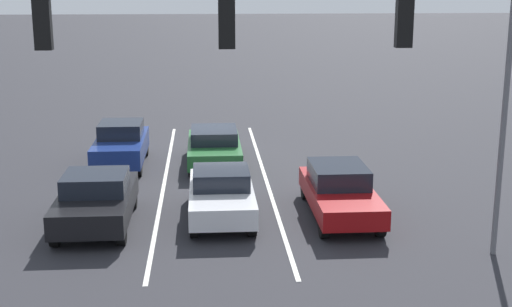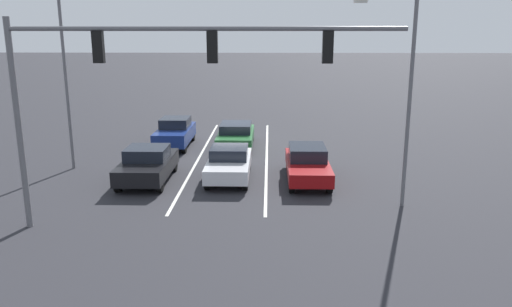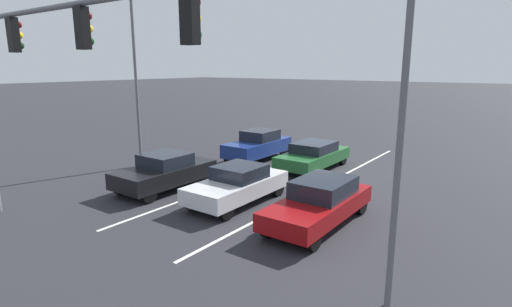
{
  "view_description": "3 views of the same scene",
  "coord_description": "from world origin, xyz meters",
  "px_view_note": "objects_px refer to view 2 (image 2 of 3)",
  "views": [
    {
      "loc": [
        0.34,
        26.13,
        6.65
      ],
      "look_at": [
        -1.13,
        6.14,
        1.76
      ],
      "focal_mm": 50.0,
      "sensor_mm": 36.0,
      "label": 1
    },
    {
      "loc": [
        -1.84,
        27.57,
        6.32
      ],
      "look_at": [
        -1.28,
        6.49,
        1.11
      ],
      "focal_mm": 35.0,
      "sensor_mm": 36.0,
      "label": 2
    },
    {
      "loc": [
        -8.99,
        17.67,
        4.98
      ],
      "look_at": [
        -1.01,
        6.7,
        2.0
      ],
      "focal_mm": 28.0,
      "sensor_mm": 36.0,
      "label": 3
    }
  ],
  "objects_px": {
    "car_silver_midlane_front": "(229,163)",
    "car_black_rightlane_front": "(148,164)",
    "traffic_signal_gantry": "(141,70)",
    "car_darkgreen_midlane_second": "(236,135)",
    "car_navy_rightlane_second": "(175,132)",
    "street_lamp_right_shoulder": "(68,56)",
    "street_lamp_left_shoulder": "(403,86)",
    "car_maroon_leftlane_front": "(307,163)"
  },
  "relations": [
    {
      "from": "car_silver_midlane_front",
      "to": "car_black_rightlane_front",
      "type": "bearing_deg",
      "value": 7.2
    },
    {
      "from": "car_black_rightlane_front",
      "to": "traffic_signal_gantry",
      "type": "relative_size",
      "value": 0.35
    },
    {
      "from": "car_darkgreen_midlane_second",
      "to": "car_navy_rightlane_second",
      "type": "bearing_deg",
      "value": -1.23
    },
    {
      "from": "street_lamp_right_shoulder",
      "to": "traffic_signal_gantry",
      "type": "bearing_deg",
      "value": 125.47
    },
    {
      "from": "car_silver_midlane_front",
      "to": "street_lamp_left_shoulder",
      "type": "relative_size",
      "value": 0.56
    },
    {
      "from": "traffic_signal_gantry",
      "to": "street_lamp_left_shoulder",
      "type": "distance_m",
      "value": 8.97
    },
    {
      "from": "car_black_rightlane_front",
      "to": "traffic_signal_gantry",
      "type": "distance_m",
      "value": 6.94
    },
    {
      "from": "car_silver_midlane_front",
      "to": "street_lamp_right_shoulder",
      "type": "relative_size",
      "value": 0.47
    },
    {
      "from": "car_black_rightlane_front",
      "to": "car_silver_midlane_front",
      "type": "xyz_separation_m",
      "value": [
        -3.48,
        -0.44,
        -0.04
      ]
    },
    {
      "from": "car_navy_rightlane_second",
      "to": "car_darkgreen_midlane_second",
      "type": "relative_size",
      "value": 0.94
    },
    {
      "from": "car_navy_rightlane_second",
      "to": "street_lamp_left_shoulder",
      "type": "bearing_deg",
      "value": 136.32
    },
    {
      "from": "car_silver_midlane_front",
      "to": "traffic_signal_gantry",
      "type": "xyz_separation_m",
      "value": [
        2.2,
        5.65,
        4.43
      ]
    },
    {
      "from": "street_lamp_right_shoulder",
      "to": "street_lamp_left_shoulder",
      "type": "height_order",
      "value": "street_lamp_right_shoulder"
    },
    {
      "from": "car_navy_rightlane_second",
      "to": "street_lamp_right_shoulder",
      "type": "bearing_deg",
      "value": 51.34
    },
    {
      "from": "street_lamp_left_shoulder",
      "to": "car_maroon_leftlane_front",
      "type": "bearing_deg",
      "value": -47.06
    },
    {
      "from": "car_navy_rightlane_second",
      "to": "traffic_signal_gantry",
      "type": "xyz_separation_m",
      "value": [
        -1.31,
        11.83,
        4.34
      ]
    },
    {
      "from": "car_maroon_leftlane_front",
      "to": "street_lamp_left_shoulder",
      "type": "height_order",
      "value": "street_lamp_left_shoulder"
    },
    {
      "from": "car_maroon_leftlane_front",
      "to": "street_lamp_right_shoulder",
      "type": "height_order",
      "value": "street_lamp_right_shoulder"
    },
    {
      "from": "car_darkgreen_midlane_second",
      "to": "street_lamp_right_shoulder",
      "type": "height_order",
      "value": "street_lamp_right_shoulder"
    },
    {
      "from": "car_black_rightlane_front",
      "to": "car_silver_midlane_front",
      "type": "height_order",
      "value": "car_black_rightlane_front"
    },
    {
      "from": "car_navy_rightlane_second",
      "to": "car_silver_midlane_front",
      "type": "bearing_deg",
      "value": 119.64
    },
    {
      "from": "car_navy_rightlane_second",
      "to": "traffic_signal_gantry",
      "type": "relative_size",
      "value": 0.35
    },
    {
      "from": "car_navy_rightlane_second",
      "to": "car_maroon_leftlane_front",
      "type": "bearing_deg",
      "value": 137.93
    },
    {
      "from": "car_black_rightlane_front",
      "to": "car_silver_midlane_front",
      "type": "bearing_deg",
      "value": -172.8
    },
    {
      "from": "car_black_rightlane_front",
      "to": "car_navy_rightlane_second",
      "type": "bearing_deg",
      "value": -89.68
    },
    {
      "from": "car_black_rightlane_front",
      "to": "traffic_signal_gantry",
      "type": "bearing_deg",
      "value": 103.74
    },
    {
      "from": "car_black_rightlane_front",
      "to": "street_lamp_left_shoulder",
      "type": "height_order",
      "value": "street_lamp_left_shoulder"
    },
    {
      "from": "car_darkgreen_midlane_second",
      "to": "car_black_rightlane_front",
      "type": "bearing_deg",
      "value": 62.72
    },
    {
      "from": "car_navy_rightlane_second",
      "to": "traffic_signal_gantry",
      "type": "height_order",
      "value": "traffic_signal_gantry"
    },
    {
      "from": "car_navy_rightlane_second",
      "to": "street_lamp_left_shoulder",
      "type": "distance_m",
      "value": 14.21
    },
    {
      "from": "street_lamp_right_shoulder",
      "to": "car_navy_rightlane_second",
      "type": "bearing_deg",
      "value": -128.66
    },
    {
      "from": "car_navy_rightlane_second",
      "to": "street_lamp_left_shoulder",
      "type": "xyz_separation_m",
      "value": [
        -9.94,
        9.49,
        3.62
      ]
    },
    {
      "from": "car_navy_rightlane_second",
      "to": "street_lamp_right_shoulder",
      "type": "distance_m",
      "value": 7.46
    },
    {
      "from": "car_maroon_leftlane_front",
      "to": "car_darkgreen_midlane_second",
      "type": "bearing_deg",
      "value": -60.38
    },
    {
      "from": "car_maroon_leftlane_front",
      "to": "car_navy_rightlane_second",
      "type": "distance_m",
      "value": 9.32
    },
    {
      "from": "car_silver_midlane_front",
      "to": "traffic_signal_gantry",
      "type": "bearing_deg",
      "value": 68.73
    },
    {
      "from": "car_darkgreen_midlane_second",
      "to": "street_lamp_left_shoulder",
      "type": "relative_size",
      "value": 0.59
    },
    {
      "from": "car_black_rightlane_front",
      "to": "street_lamp_right_shoulder",
      "type": "bearing_deg",
      "value": -26.67
    },
    {
      "from": "car_navy_rightlane_second",
      "to": "traffic_signal_gantry",
      "type": "distance_m",
      "value": 12.67
    },
    {
      "from": "traffic_signal_gantry",
      "to": "street_lamp_right_shoulder",
      "type": "xyz_separation_m",
      "value": [
        5.08,
        -7.12,
        0.05
      ]
    },
    {
      "from": "car_silver_midlane_front",
      "to": "traffic_signal_gantry",
      "type": "relative_size",
      "value": 0.35
    },
    {
      "from": "car_silver_midlane_front",
      "to": "street_lamp_right_shoulder",
      "type": "distance_m",
      "value": 8.67
    }
  ]
}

